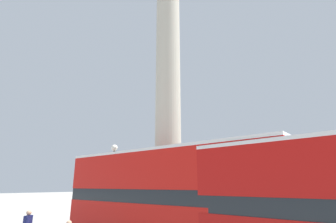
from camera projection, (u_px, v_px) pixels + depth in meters
monument_column at (168, 133)px, 17.63m from camera, size 5.91×5.91×21.91m
bus_b at (167, 197)px, 11.18m from camera, size 10.81×2.85×4.46m
street_lamp at (113, 179)px, 17.86m from camera, size 0.45×0.45×5.71m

